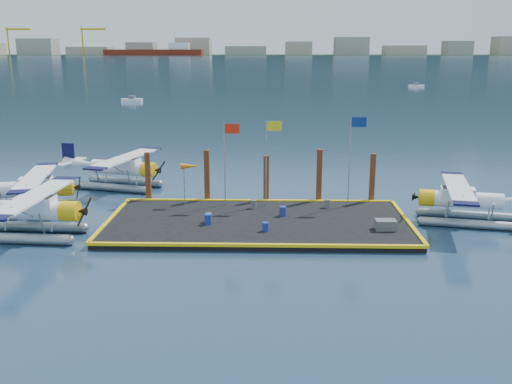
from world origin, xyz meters
TOP-DOWN VIEW (x-y plane):
  - ground at (0.00, 0.00)m, footprint 4000.00×4000.00m
  - dock at (0.00, 0.00)m, footprint 20.00×10.00m
  - dock_bumpers at (0.00, 0.00)m, footprint 20.25×10.25m
  - far_backdrop at (239.91, 1737.52)m, footprint 3050.00×2050.00m
  - seaplane_a at (-14.25, -2.81)m, footprint 9.49×10.45m
  - seaplane_b at (-16.59, 3.00)m, footprint 9.15×9.99m
  - seaplane_c at (-11.80, 10.31)m, footprint 9.51×10.24m
  - seaplane_d at (13.91, 1.01)m, footprint 8.86×9.64m
  - drum_0 at (-3.28, -0.45)m, footprint 0.42×0.42m
  - drum_1 at (0.52, -2.33)m, footprint 0.40×0.40m
  - drum_2 at (1.68, 1.07)m, footprint 0.47×0.47m
  - drum_3 at (-3.27, -0.95)m, footprint 0.47×0.47m
  - drum_4 at (4.94, 3.22)m, footprint 0.43×0.43m
  - drum_5 at (-0.40, 2.93)m, footprint 0.44×0.44m
  - crate at (8.17, -1.83)m, footprint 1.29×0.86m
  - flagpole_red at (-2.29, 3.80)m, footprint 1.14×0.08m
  - flagpole_yellow at (0.70, 3.80)m, footprint 1.14×0.08m
  - flagpole_blue at (6.70, 3.80)m, footprint 1.14×0.08m
  - windsock at (-5.03, 3.80)m, footprint 1.40×0.44m
  - piling_0 at (-8.50, 5.40)m, footprint 0.44×0.44m
  - piling_1 at (-4.00, 5.40)m, footprint 0.44×0.44m
  - piling_2 at (0.50, 5.40)m, footprint 0.44×0.44m
  - piling_3 at (4.50, 5.40)m, footprint 0.44×0.44m
  - piling_4 at (8.50, 5.40)m, footprint 0.44×0.44m

SIDE VIEW (x-z plane):
  - ground at x=0.00m, z-range 0.00..0.00m
  - dock at x=0.00m, z-range 0.00..0.40m
  - dock_bumpers at x=0.00m, z-range 0.40..0.58m
  - drum_1 at x=0.52m, z-range 0.40..0.97m
  - drum_0 at x=-3.28m, z-range 0.40..0.99m
  - drum_4 at x=4.94m, z-range 0.40..1.00m
  - drum_5 at x=-0.40m, z-range 0.40..1.02m
  - crate at x=8.17m, z-range 0.40..1.05m
  - drum_3 at x=-3.27m, z-range 0.40..1.06m
  - drum_2 at x=1.68m, z-range 0.40..1.07m
  - seaplane_d at x=13.91m, z-range -0.22..3.19m
  - seaplane_b at x=-16.59m, z-range -0.23..3.30m
  - seaplane_c at x=-11.80m, z-range -0.23..3.41m
  - seaplane_a at x=-14.25m, z-range -0.24..3.48m
  - piling_2 at x=0.50m, z-range 0.00..3.80m
  - piling_0 at x=-8.50m, z-range 0.00..4.00m
  - piling_4 at x=8.50m, z-range 0.00..4.00m
  - piling_1 at x=-4.00m, z-range 0.00..4.20m
  - piling_3 at x=4.50m, z-range 0.00..4.30m
  - windsock at x=-5.03m, z-range 1.67..4.79m
  - flagpole_red at x=-2.29m, z-range 1.40..7.40m
  - flagpole_yellow at x=0.70m, z-range 1.41..7.61m
  - flagpole_blue at x=6.70m, z-range 1.44..7.94m
  - far_backdrop at x=239.91m, z-range -395.55..414.45m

